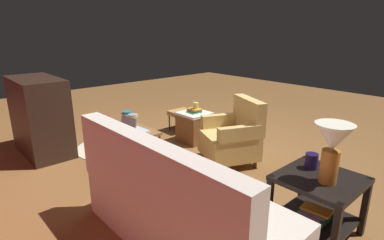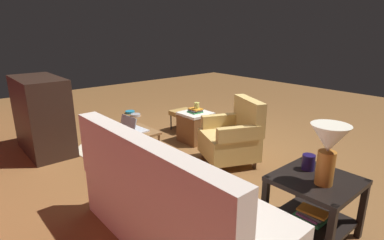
{
  "view_description": "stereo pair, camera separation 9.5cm",
  "coord_description": "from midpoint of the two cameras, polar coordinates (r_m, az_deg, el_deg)",
  "views": [
    {
      "loc": [
        -3.09,
        3.11,
        1.75
      ],
      "look_at": [
        -0.13,
        0.45,
        0.55
      ],
      "focal_mm": 28.35,
      "sensor_mm": 36.0,
      "label": 1
    },
    {
      "loc": [
        -3.16,
        3.04,
        1.75
      ],
      "look_at": [
        -0.13,
        0.45,
        0.55
      ],
      "focal_mm": 28.35,
      "sensor_mm": 36.0,
      "label": 2
    }
  ],
  "objects": [
    {
      "name": "pet_bowl_steel",
      "position": [
        6.43,
        -10.16,
        0.93
      ],
      "size": [
        0.2,
        0.2,
        0.05
      ],
      "primitive_type": "cylinder",
      "color": "silver",
      "rests_on": "ground"
    },
    {
      "name": "book_stack_hamper",
      "position": [
        4.8,
        1.21,
        1.8
      ],
      "size": [
        0.2,
        0.2,
        0.07
      ],
      "color": "#338C4C",
      "rests_on": "wicker_hamper"
    },
    {
      "name": "tv_remote",
      "position": [
        4.92,
        1.16,
        1.95
      ],
      "size": [
        0.09,
        0.17,
        0.02
      ],
      "primitive_type": "cube",
      "rotation": [
        0.0,
        0.0,
        0.29
      ],
      "color": "#262628",
      "rests_on": "wicker_hamper"
    },
    {
      "name": "television",
      "position": [
        4.84,
        -26.23,
        2.01
      ],
      "size": [
        0.64,
        0.41,
        0.48
      ],
      "color": "black",
      "rests_on": "tv_cabinet"
    },
    {
      "name": "armchair",
      "position": [
        4.1,
        8.31,
        -3.17
      ],
      "size": [
        0.88,
        0.89,
        0.87
      ],
      "color": "tan",
      "rests_on": "ground"
    },
    {
      "name": "side_table",
      "position": [
        2.88,
        22.9,
        -13.37
      ],
      "size": [
        0.64,
        0.64,
        0.55
      ],
      "color": "black",
      "rests_on": "ground"
    },
    {
      "name": "pet_bowl_teal",
      "position": [
        6.69,
        -11.2,
        1.48
      ],
      "size": [
        0.2,
        0.2,
        0.05
      ],
      "primitive_type": "cylinder",
      "color": "teal",
      "rests_on": "ground"
    },
    {
      "name": "couch",
      "position": [
        2.61,
        -2.14,
        -16.27
      ],
      "size": [
        1.91,
        0.87,
        1.0
      ],
      "color": "silver",
      "rests_on": "ground"
    },
    {
      "name": "ground",
      "position": [
        4.72,
        3.76,
        -5.04
      ],
      "size": [
        12.0,
        12.0,
        0.0
      ],
      "primitive_type": "plane",
      "color": "brown"
    },
    {
      "name": "tv_cabinet",
      "position": [
        4.87,
        -25.87,
        1.22
      ],
      "size": [
        1.1,
        0.56,
        1.1
      ],
      "color": "black",
      "rests_on": "ground"
    },
    {
      "name": "book_stack_shelf",
      "position": [
        2.96,
        22.45,
        -16.2
      ],
      "size": [
        0.27,
        0.2,
        0.09
      ],
      "color": "#338C4C",
      "rests_on": "side_table"
    },
    {
      "name": "yellow_mug",
      "position": [
        4.76,
        1.46,
        2.72
      ],
      "size": [
        0.08,
        0.08,
        0.1
      ],
      "primitive_type": "cylinder",
      "color": "#D8D866",
      "rests_on": "book_stack_hamper"
    },
    {
      "name": "laptop_desk",
      "position": [
        4.02,
        -9.83,
        -2.76
      ],
      "size": [
        0.56,
        0.44,
        0.48
      ],
      "color": "olive",
      "rests_on": "ground"
    },
    {
      "name": "ottoman",
      "position": [
        5.38,
        -0.96,
        1.23
      ],
      "size": [
        0.4,
        0.4,
        0.36
      ],
      "color": "#AD8442",
      "rests_on": "ground"
    },
    {
      "name": "table_lamp",
      "position": [
        2.6,
        25.24,
        -4.27
      ],
      "size": [
        0.3,
        0.3,
        0.5
      ],
      "color": "#B26B26",
      "rests_on": "side_table"
    },
    {
      "name": "small_vase",
      "position": [
        2.91,
        21.93,
        -7.37
      ],
      "size": [
        0.11,
        0.11,
        0.14
      ],
      "primitive_type": "cylinder",
      "color": "#1E1447",
      "rests_on": "side_table"
    },
    {
      "name": "circular_rug",
      "position": [
        4.86,
        -13.45,
        -4.75
      ],
      "size": [
        1.16,
        1.16,
        0.01
      ],
      "primitive_type": "cylinder",
      "color": "beige",
      "rests_on": "ground"
    },
    {
      "name": "wicker_hamper",
      "position": [
        4.87,
        1.22,
        -1.29
      ],
      "size": [
        0.45,
        0.45,
        0.48
      ],
      "color": "brown",
      "rests_on": "ground"
    },
    {
      "name": "laptop",
      "position": [
        3.97,
        -10.4,
        -1.45
      ],
      "size": [
        0.34,
        0.27,
        0.21
      ],
      "color": "silver",
      "rests_on": "laptop_desk"
    }
  ]
}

